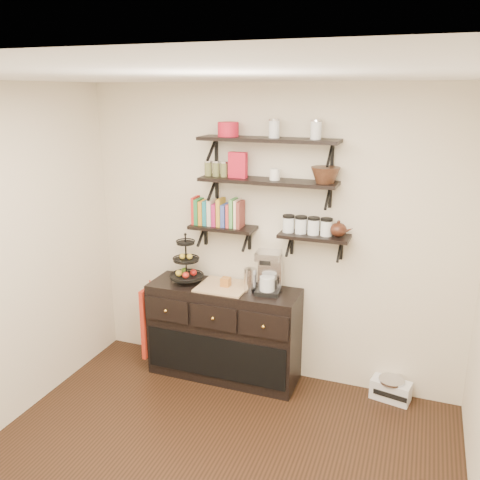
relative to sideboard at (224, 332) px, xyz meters
name	(u,v)px	position (x,y,z in m)	size (l,w,h in m)	color
ceiling	(178,76)	(0.37, -1.51, 2.25)	(3.50, 3.50, 0.02)	white
back_wall	(271,237)	(0.37, 0.24, 0.90)	(3.50, 0.02, 2.70)	beige
shelf_top	(268,140)	(0.37, 0.10, 1.78)	(1.20, 0.27, 0.23)	black
shelf_mid	(268,182)	(0.37, 0.10, 1.43)	(1.20, 0.27, 0.23)	black
shelf_low_left	(223,228)	(-0.05, 0.12, 0.98)	(0.60, 0.25, 0.23)	black
shelf_low_right	(314,237)	(0.79, 0.12, 0.98)	(0.60, 0.25, 0.23)	black
cookbooks	(218,213)	(-0.10, 0.12, 1.11)	(0.43, 0.15, 0.26)	red
glass_canisters	(307,226)	(0.73, 0.12, 1.06)	(0.43, 0.10, 0.13)	silver
sideboard	(224,332)	(0.00, 0.00, 0.00)	(1.40, 0.50, 0.92)	black
fruit_stand	(187,266)	(-0.37, 0.00, 0.61)	(0.31, 0.31, 0.46)	black
candle	(226,282)	(0.02, 0.00, 0.50)	(0.08, 0.08, 0.08)	#A36125
coffee_maker	(269,273)	(0.42, 0.03, 0.63)	(0.23, 0.22, 0.39)	black
thermal_carafe	(250,280)	(0.27, -0.02, 0.56)	(0.11, 0.11, 0.22)	silver
apron	(150,320)	(-0.73, -0.10, 0.04)	(0.04, 0.30, 0.69)	maroon
radio	(391,389)	(1.53, 0.13, -0.35)	(0.36, 0.26, 0.20)	silver
recipe_box	(238,165)	(0.10, 0.10, 1.56)	(0.16, 0.06, 0.22)	#B7142A
walnut_bowl	(325,175)	(0.87, 0.10, 1.51)	(0.24, 0.24, 0.13)	black
ramekins	(275,174)	(0.44, 0.10, 1.50)	(0.09, 0.09, 0.10)	white
teapot	(338,229)	(0.99, 0.12, 1.07)	(0.19, 0.14, 0.14)	#381B11
red_pot	(228,129)	(0.02, 0.10, 1.86)	(0.18, 0.18, 0.12)	#B7142A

